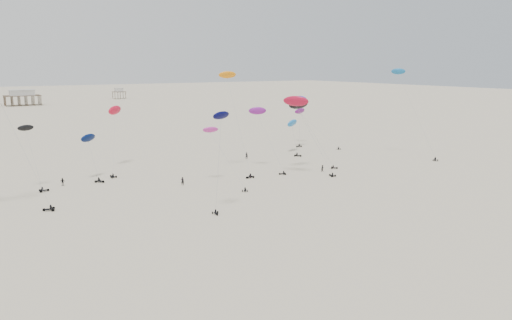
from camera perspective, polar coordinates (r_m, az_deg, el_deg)
ground_plane at (r=201.92m, az=-17.01°, el=3.16°), size 900.00×900.00×0.00m
pavilion_main at (r=346.84m, az=-25.14°, el=6.36°), size 21.00×13.00×9.80m
pavilion_small at (r=390.45m, az=-15.38°, el=7.28°), size 9.00×7.00×8.00m
rig_1 at (r=108.06m, az=-4.18°, el=1.68°), size 3.93×15.43×16.65m
rig_2 at (r=86.87m, az=-4.14°, el=2.71°), size 5.53×5.14×17.73m
rig_3 at (r=117.49m, az=-18.33°, el=1.24°), size 4.80×9.37×10.59m
rig_4 at (r=146.42m, az=17.14°, el=6.81°), size 3.62×17.32×26.31m
rig_5 at (r=146.56m, az=4.24°, el=3.76°), size 7.60×11.40×11.12m
rig_6 at (r=112.03m, az=-24.11°, el=0.59°), size 4.33×7.42×13.43m
rig_7 at (r=129.65m, az=-15.87°, el=4.62°), size 8.86×17.83×19.60m
rig_8 at (r=120.80m, az=-2.69°, el=7.04°), size 5.52×16.11×25.59m
rig_10 at (r=162.93m, az=5.03°, el=5.93°), size 8.84×10.83×16.41m
rig_11 at (r=98.55m, az=-26.79°, el=5.23°), size 9.87×11.90×25.15m
rig_12 at (r=123.63m, az=5.20°, el=5.76°), size 10.69×8.42×17.95m
rig_13 at (r=116.15m, az=4.92°, el=6.05°), size 8.89×11.24×19.22m
rig_14 at (r=156.37m, az=5.64°, el=5.02°), size 10.08×13.87×16.23m
rig_15 at (r=123.64m, az=0.63°, el=4.52°), size 4.60×14.37×17.35m
spectator_0 at (r=108.23m, az=-8.38°, el=-2.86°), size 0.93×0.87×2.12m
spectator_1 at (r=121.72m, az=7.62°, el=-1.30°), size 0.95×0.59×1.88m
spectator_2 at (r=114.32m, az=-21.22°, el=-2.76°), size 1.36×1.08×2.03m
spectator_3 at (r=136.32m, az=-1.09°, el=0.11°), size 0.95×0.85×2.16m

